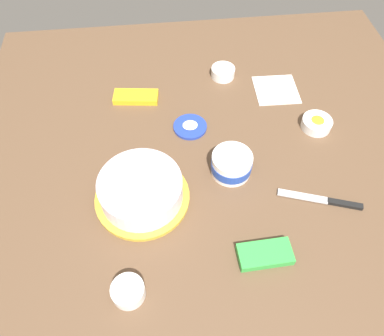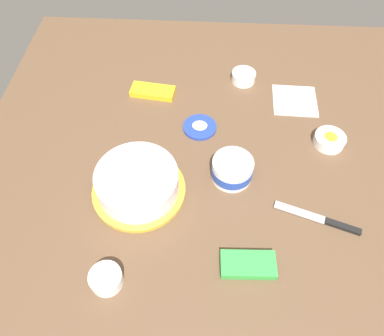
% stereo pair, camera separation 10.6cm
% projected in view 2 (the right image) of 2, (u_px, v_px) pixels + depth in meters
% --- Properties ---
extents(ground_plane, '(1.54, 1.54, 0.00)m').
position_uv_depth(ground_plane, '(219.00, 166.00, 1.12)').
color(ground_plane, brown).
extents(frosted_cake, '(0.27, 0.27, 0.10)m').
position_uv_depth(frosted_cake, '(137.00, 182.00, 1.03)').
color(frosted_cake, gold).
rests_on(frosted_cake, ground_plane).
extents(frosting_tub, '(0.12, 0.12, 0.07)m').
position_uv_depth(frosting_tub, '(232.00, 169.00, 1.07)').
color(frosting_tub, white).
rests_on(frosting_tub, ground_plane).
extents(frosting_tub_lid, '(0.11, 0.11, 0.02)m').
position_uv_depth(frosting_tub_lid, '(200.00, 127.00, 1.21)').
color(frosting_tub_lid, '#233DAD').
rests_on(frosting_tub_lid, ground_plane).
extents(spreading_knife, '(0.23, 0.09, 0.01)m').
position_uv_depth(spreading_knife, '(325.00, 221.00, 1.00)').
color(spreading_knife, silver).
rests_on(spreading_knife, ground_plane).
extents(sprinkle_bowl_yellow, '(0.09, 0.09, 0.04)m').
position_uv_depth(sprinkle_bowl_yellow, '(243.00, 77.00, 1.34)').
color(sprinkle_bowl_yellow, white).
rests_on(sprinkle_bowl_yellow, ground_plane).
extents(sprinkle_bowl_orange, '(0.10, 0.10, 0.03)m').
position_uv_depth(sprinkle_bowl_orange, '(330.00, 140.00, 1.16)').
color(sprinkle_bowl_orange, white).
rests_on(sprinkle_bowl_orange, ground_plane).
extents(sprinkle_bowl_pink, '(0.08, 0.08, 0.04)m').
position_uv_depth(sprinkle_bowl_pink, '(106.00, 279.00, 0.89)').
color(sprinkle_bowl_pink, white).
rests_on(sprinkle_bowl_pink, ground_plane).
extents(candy_box_lower, '(0.16, 0.08, 0.02)m').
position_uv_depth(candy_box_lower, '(153.00, 91.00, 1.30)').
color(candy_box_lower, yellow).
rests_on(candy_box_lower, ground_plane).
extents(candy_box_upper, '(0.14, 0.07, 0.02)m').
position_uv_depth(candy_box_upper, '(248.00, 265.00, 0.92)').
color(candy_box_upper, green).
rests_on(candy_box_upper, ground_plane).
extents(paper_napkin, '(0.15, 0.15, 0.01)m').
position_uv_depth(paper_napkin, '(295.00, 100.00, 1.28)').
color(paper_napkin, white).
rests_on(paper_napkin, ground_plane).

